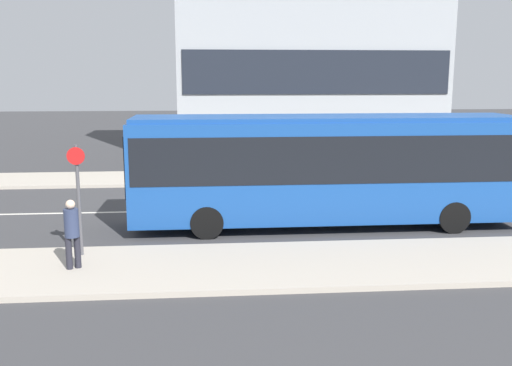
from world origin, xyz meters
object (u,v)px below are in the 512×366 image
(bus_stop_sign, at_px, (78,192))
(city_bus, at_px, (325,164))
(parked_car_0, at_px, (506,172))
(pedestrian_near_stop, at_px, (72,230))

(bus_stop_sign, bearing_deg, city_bus, 22.21)
(parked_car_0, relative_size, bus_stop_sign, 1.64)
(city_bus, bearing_deg, bus_stop_sign, -160.31)
(city_bus, bearing_deg, parked_car_0, 30.13)
(city_bus, xyz_separation_m, parked_car_0, (9.03, 5.79, -1.37))
(pedestrian_near_stop, distance_m, bus_stop_sign, 1.26)
(parked_car_0, distance_m, bus_stop_sign, 18.12)
(city_bus, bearing_deg, pedestrian_near_stop, -153.10)
(city_bus, relative_size, pedestrian_near_stop, 7.15)
(parked_car_0, bearing_deg, city_bus, -147.35)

